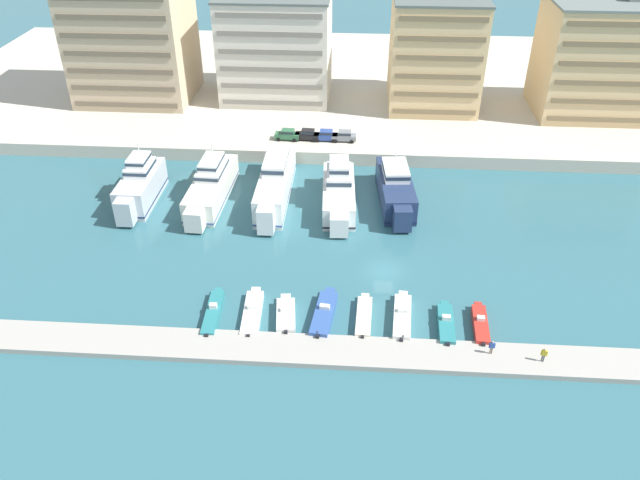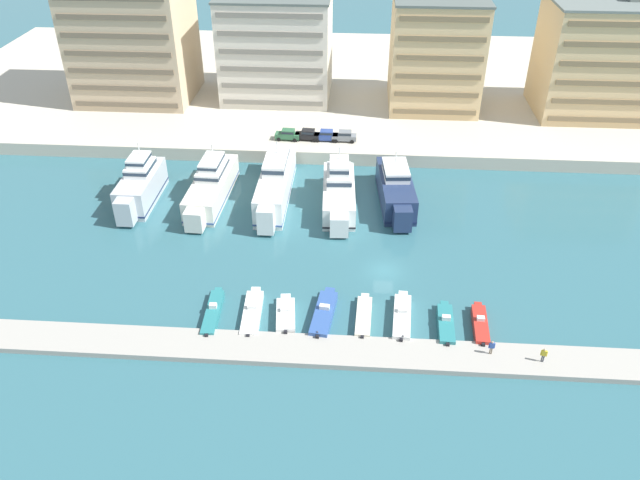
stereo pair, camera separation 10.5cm
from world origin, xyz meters
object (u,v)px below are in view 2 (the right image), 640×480
object	(u,v)px
motorboat_teal_mid_right	(446,325)
pedestrian_mid_deck	(492,346)
yacht_ivory_left	(211,186)
motorboat_cream_center	(364,317)
motorboat_white_left	(252,313)
yacht_silver_far_left	(140,186)
yacht_white_mid_left	(276,182)
car_grey_center_left	(344,136)
motorboat_white_center_right	(402,317)
motorboat_red_right	(480,325)
yacht_navy_center	(396,189)
motorboat_teal_far_left	(213,313)
motorboat_white_mid_left	(286,315)
pedestrian_near_edge	(544,354)
car_blue_mid_left	(326,135)
car_green_far_left	(288,134)
car_black_left	(308,134)
yacht_white_center_left	(339,191)
motorboat_blue_center_left	(324,314)

from	to	relation	value
motorboat_teal_mid_right	pedestrian_mid_deck	size ratio (longest dim) A/B	4.26
yacht_ivory_left	motorboat_cream_center	distance (m)	34.61
motorboat_white_left	yacht_silver_far_left	bearing A→B (deg)	129.65
yacht_white_mid_left	car_grey_center_left	world-z (taller)	yacht_white_mid_left
motorboat_white_center_right	motorboat_red_right	xyz separation A→B (m)	(8.56, -0.72, -0.01)
yacht_navy_center	motorboat_teal_far_left	world-z (taller)	yacht_navy_center
motorboat_teal_mid_right	car_grey_center_left	world-z (taller)	car_grey_center_left
yacht_white_mid_left	motorboat_teal_mid_right	distance (m)	35.80
motorboat_white_mid_left	pedestrian_near_edge	world-z (taller)	pedestrian_near_edge
yacht_silver_far_left	motorboat_teal_far_left	xyz separation A→B (m)	(15.93, -24.94, -2.13)
yacht_navy_center	motorboat_white_center_right	bearing A→B (deg)	-90.11
motorboat_teal_mid_right	car_grey_center_left	bearing A→B (deg)	106.41
motorboat_white_mid_left	motorboat_teal_mid_right	bearing A→B (deg)	-1.06
motorboat_cream_center	motorboat_red_right	world-z (taller)	motorboat_red_right
yacht_ivory_left	motorboat_white_mid_left	bearing A→B (deg)	-61.91
yacht_ivory_left	motorboat_white_center_right	world-z (taller)	yacht_ivory_left
motorboat_white_center_right	motorboat_teal_mid_right	size ratio (longest dim) A/B	1.15
motorboat_cream_center	motorboat_red_right	bearing A→B (deg)	-2.59
yacht_ivory_left	motorboat_cream_center	size ratio (longest dim) A/B	2.54
motorboat_white_left	car_blue_mid_left	bearing A→B (deg)	82.41
yacht_navy_center	motorboat_teal_mid_right	size ratio (longest dim) A/B	2.39
motorboat_red_right	pedestrian_near_edge	xyz separation A→B (m)	(5.50, -5.31, 1.14)
yacht_navy_center	car_green_far_left	bearing A→B (deg)	137.73
car_green_far_left	yacht_ivory_left	bearing A→B (deg)	-119.27
car_black_left	yacht_white_center_left	bearing A→B (deg)	-71.19
yacht_silver_far_left	car_blue_mid_left	xyz separation A→B (m)	(26.10, 18.51, 0.54)
motorboat_cream_center	car_grey_center_left	xyz separation A→B (m)	(-3.79, 42.92, 2.69)
yacht_silver_far_left	motorboat_white_left	size ratio (longest dim) A/B	1.73
car_green_far_left	yacht_navy_center	bearing A→B (deg)	-42.27
car_blue_mid_left	pedestrian_mid_deck	xyz separation A→B (m)	(20.14, -48.09, -1.48)
motorboat_white_mid_left	yacht_white_center_left	bearing A→B (deg)	79.31
motorboat_white_left	car_grey_center_left	bearing A→B (deg)	78.37
yacht_white_center_left	motorboat_white_left	bearing A→B (deg)	-108.97
motorboat_white_center_right	yacht_white_center_left	bearing A→B (deg)	108.13
yacht_ivory_left	car_green_far_left	xyz separation A→B (m)	(9.49, 16.93, 0.94)
pedestrian_mid_deck	motorboat_white_mid_left	bearing A→B (deg)	167.93
motorboat_teal_far_left	motorboat_white_center_right	world-z (taller)	motorboat_white_center_right
yacht_silver_far_left	motorboat_white_mid_left	xyz separation A→B (m)	(24.23, -24.88, -2.06)
motorboat_teal_mid_right	car_green_far_left	distance (m)	49.11
motorboat_red_right	motorboat_teal_mid_right	bearing A→B (deg)	-177.72
motorboat_blue_center_left	car_green_far_left	distance (m)	43.77
yacht_navy_center	car_blue_mid_left	bearing A→B (deg)	124.78
yacht_white_mid_left	car_black_left	bearing A→B (deg)	77.98
motorboat_white_left	motorboat_white_mid_left	world-z (taller)	motorboat_white_mid_left
motorboat_blue_center_left	car_grey_center_left	size ratio (longest dim) A/B	2.10
yacht_ivory_left	pedestrian_mid_deck	bearing A→B (deg)	-40.72
yacht_navy_center	motorboat_white_center_right	world-z (taller)	yacht_navy_center
pedestrian_near_edge	motorboat_white_left	bearing A→B (deg)	169.38
yacht_white_center_left	motorboat_white_left	size ratio (longest dim) A/B	2.03
yacht_navy_center	motorboat_teal_mid_right	distance (m)	27.98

